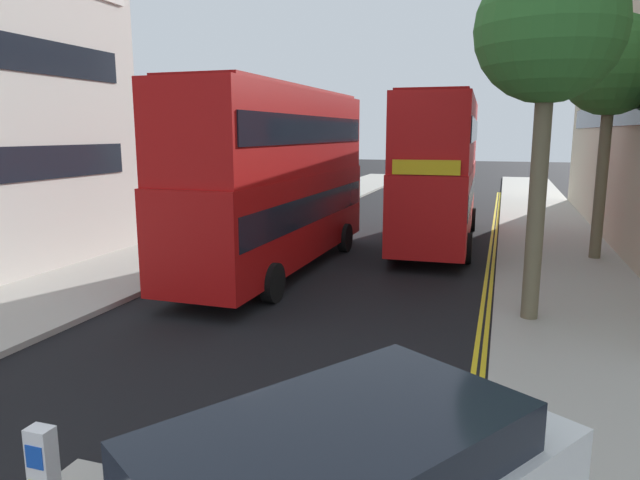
% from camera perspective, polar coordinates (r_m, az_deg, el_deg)
% --- Properties ---
extents(sidewalk_right, '(4.00, 80.00, 0.14)m').
position_cam_1_polar(sidewalk_right, '(18.21, 23.49, -3.64)').
color(sidewalk_right, '#ADA89E').
rests_on(sidewalk_right, ground).
extents(sidewalk_left, '(4.00, 80.00, 0.14)m').
position_cam_1_polar(sidewalk_left, '(21.21, -14.00, -1.13)').
color(sidewalk_left, '#ADA89E').
rests_on(sidewalk_left, ground).
extents(kerb_line_outer, '(0.10, 56.00, 0.01)m').
position_cam_1_polar(kerb_line_outer, '(16.18, 16.70, -5.16)').
color(kerb_line_outer, yellow).
rests_on(kerb_line_outer, ground).
extents(kerb_line_inner, '(0.10, 56.00, 0.01)m').
position_cam_1_polar(kerb_line_inner, '(16.19, 16.13, -5.13)').
color(kerb_line_inner, yellow).
rests_on(kerb_line_inner, ground).
extents(keep_left_bollard, '(0.36, 0.28, 1.11)m').
position_cam_1_polar(keep_left_bollard, '(7.32, -25.91, -20.75)').
color(keep_left_bollard, silver).
rests_on(keep_left_bollard, traffic_island).
extents(double_decker_bus_away, '(2.90, 10.84, 5.64)m').
position_cam_1_polar(double_decker_bus_away, '(17.77, -4.33, 6.57)').
color(double_decker_bus_away, '#B20F0F').
rests_on(double_decker_bus_away, ground).
extents(double_decker_bus_oncoming, '(3.04, 10.87, 5.64)m').
position_cam_1_polar(double_decker_bus_oncoming, '(22.61, 11.90, 7.25)').
color(double_decker_bus_oncoming, red).
rests_on(double_decker_bus_oncoming, ground).
extents(street_tree_near, '(3.19, 3.19, 7.88)m').
position_cam_1_polar(street_tree_near, '(21.08, 27.20, 15.14)').
color(street_tree_near, '#6B6047').
rests_on(street_tree_near, sidewalk_right).
extents(street_tree_mid, '(3.09, 3.09, 7.86)m').
position_cam_1_polar(street_tree_mid, '(13.52, 21.97, 18.72)').
color(street_tree_mid, '#6B6047').
rests_on(street_tree_mid, sidewalk_right).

